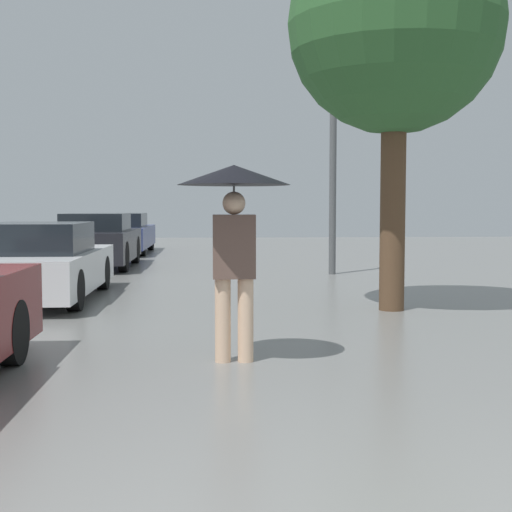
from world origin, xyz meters
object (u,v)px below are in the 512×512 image
Objects in this scene: tree at (395,28)px; pedestrian at (234,206)px; parked_car_second at (40,264)px; street_lamp at (333,139)px; parked_car_third at (98,242)px; parked_car_farthest at (119,234)px.

pedestrian is at bearing -126.10° from tree.
street_lamp is at bearing 36.09° from parked_car_second.
tree is at bearing -15.61° from parked_car_second.
tree is (5.11, -7.12, 3.22)m from parked_car_third.
tree is 5.28m from street_lamp.
parked_car_second is 6.78m from street_lamp.
parked_car_farthest is at bearing 113.17° from tree.
pedestrian is 4.54m from tree.
street_lamp is at bearing -53.12° from parked_car_farthest.
pedestrian is 8.74m from street_lamp.
parked_car_third is at bearing 125.66° from tree.
parked_car_second is at bearing 121.76° from pedestrian.
tree reaches higher than parked_car_second.
parked_car_third reaches higher than parked_car_farthest.
parked_car_farthest is at bearing 126.88° from street_lamp.
parked_car_farthest is at bearing 91.62° from parked_car_third.
pedestrian is 0.44× the size of parked_car_second.
pedestrian reaches higher than parked_car_second.
pedestrian is at bearing -105.77° from street_lamp.
pedestrian is at bearing -58.24° from parked_car_second.
parked_car_third is (-2.83, 10.24, -0.83)m from pedestrian.
tree is (2.28, 3.12, 2.38)m from pedestrian.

